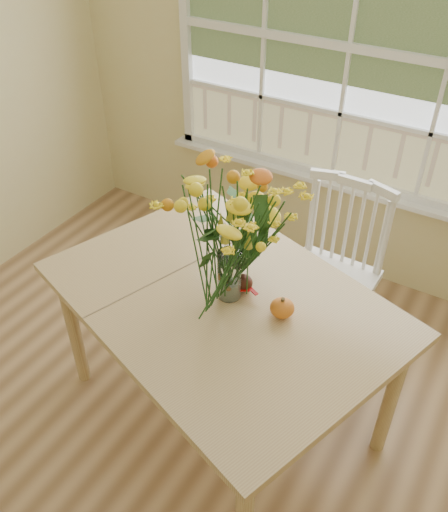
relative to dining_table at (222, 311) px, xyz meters
The scene contains 9 objects.
floor 1.03m from the dining_table, 94.46° to the right, with size 4.00×4.50×0.01m, color #8E6845.
wall_back 1.66m from the dining_table, 92.05° to the left, with size 4.00×0.02×2.70m, color beige.
window 1.70m from the dining_table, 92.10° to the left, with size 2.42×0.12×1.74m.
dining_table is the anchor object (origin of this frame).
windsor_chair 0.87m from the dining_table, 72.23° to the left, with size 0.49×0.47×1.05m.
flower_vase 0.46m from the dining_table, 44.46° to the left, with size 0.51×0.51×0.60m.
pumpkin 0.32m from the dining_table, ahead, with size 0.11×0.11×0.08m, color orange.
turkey_figurine 0.14m from the dining_table, 31.38° to the left, with size 0.10×0.08×0.11m.
dark_gourd 0.17m from the dining_table, 54.15° to the left, with size 0.12×0.09×0.08m.
Camera 1 is at (1.01, -0.87, 2.50)m, focal length 38.00 mm.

